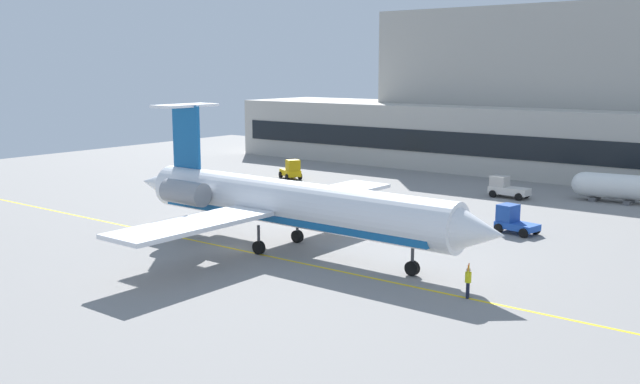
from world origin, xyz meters
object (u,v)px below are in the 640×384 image
(fuel_tank, at_px, (613,186))
(marshaller, at_px, (468,281))
(pushback_tractor, at_px, (506,188))
(belt_loader, at_px, (513,220))
(baggage_tug, at_px, (291,170))
(regional_jet, at_px, (285,203))

(fuel_tank, xyz_separation_m, marshaller, (1.71, -33.75, -0.53))
(pushback_tractor, xyz_separation_m, fuel_tank, (8.76, 3.68, 0.55))
(pushback_tractor, distance_m, belt_loader, 15.21)
(marshaller, bearing_deg, baggage_tug, 142.37)
(marshaller, bearing_deg, pushback_tractor, 109.21)
(regional_jet, xyz_separation_m, pushback_tractor, (4.03, 28.10, -2.32))
(belt_loader, relative_size, fuel_tank, 0.45)
(fuel_tank, bearing_deg, baggage_tug, -167.24)
(baggage_tug, bearing_deg, fuel_tank, 12.76)
(baggage_tug, bearing_deg, belt_loader, -18.62)
(fuel_tank, relative_size, marshaller, 3.87)
(fuel_tank, bearing_deg, belt_loader, -97.86)
(belt_loader, height_order, marshaller, belt_loader)
(pushback_tractor, bearing_deg, fuel_tank, 22.76)
(regional_jet, relative_size, pushback_tractor, 8.05)
(fuel_tank, height_order, marshaller, fuel_tank)
(pushback_tractor, bearing_deg, belt_loader, -65.34)
(belt_loader, bearing_deg, pushback_tractor, 114.66)
(belt_loader, bearing_deg, marshaller, -75.74)
(fuel_tank, bearing_deg, regional_jet, -111.92)
(belt_loader, xyz_separation_m, marshaller, (4.13, -16.25, -0.00))
(regional_jet, distance_m, marshaller, 14.81)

